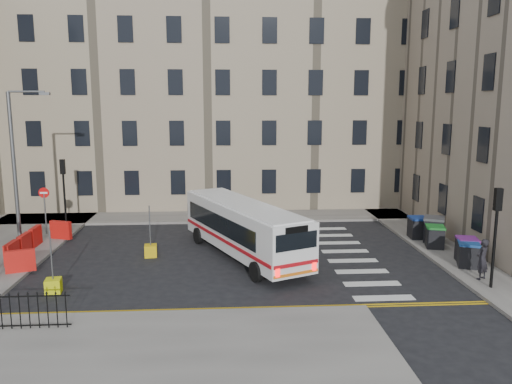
{
  "coord_description": "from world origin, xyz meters",
  "views": [
    {
      "loc": [
        -2.19,
        -24.21,
        7.46
      ],
      "look_at": [
        -0.56,
        1.4,
        3.0
      ],
      "focal_mm": 35.0,
      "sensor_mm": 36.0,
      "label": 1
    }
  ],
  "objects": [
    {
      "name": "terrace_north",
      "position": [
        -7.0,
        15.5,
        8.62
      ],
      "size": [
        38.3,
        10.8,
        17.2
      ],
      "color": "gray",
      "rests_on": "ground"
    },
    {
      "name": "wheelie_bin_c",
      "position": [
        8.71,
        0.32,
        0.73
      ],
      "size": [
        1.15,
        1.25,
        1.15
      ],
      "rotation": [
        0.0,
        0.0,
        -0.27
      ],
      "color": "black",
      "rests_on": "pavement_east"
    },
    {
      "name": "wheelie_bin_b",
      "position": [
        9.19,
        -2.18,
        0.74
      ],
      "size": [
        1.12,
        1.22,
        1.16
      ],
      "rotation": [
        0.0,
        0.0,
        -0.21
      ],
      "color": "black",
      "rests_on": "pavement_east"
    },
    {
      "name": "wheelie_bin_a",
      "position": [
        8.94,
        -2.84,
        0.73
      ],
      "size": [
        1.2,
        1.28,
        1.14
      ],
      "rotation": [
        0.0,
        0.0,
        -0.35
      ],
      "color": "black",
      "rests_on": "pavement_east"
    },
    {
      "name": "bus",
      "position": [
        -1.31,
        -0.21,
        1.54
      ],
      "size": [
        6.04,
        9.86,
        2.67
      ],
      "rotation": [
        0.0,
        0.0,
        0.42
      ],
      "color": "silver",
      "rests_on": "ground"
    },
    {
      "name": "traffic_light_nw",
      "position": [
        -12.0,
        6.5,
        2.87
      ],
      "size": [
        0.28,
        0.22,
        4.1
      ],
      "color": "black",
      "rests_on": "pavement_west"
    },
    {
      "name": "bollard_yellow",
      "position": [
        -5.92,
        0.11,
        0.3
      ],
      "size": [
        0.66,
        0.66,
        0.6
      ],
      "primitive_type": "cube",
      "rotation": [
        0.0,
        0.0,
        0.11
      ],
      "color": "gold",
      "rests_on": "ground"
    },
    {
      "name": "pavement_north",
      "position": [
        -6.0,
        8.6,
        0.07
      ],
      "size": [
        36.0,
        3.2,
        0.15
      ],
      "primitive_type": "cube",
      "color": "slate",
      "rests_on": "ground"
    },
    {
      "name": "pavement_sw",
      "position": [
        -7.0,
        -10.0,
        0.07
      ],
      "size": [
        20.0,
        6.0,
        0.15
      ],
      "primitive_type": "cube",
      "color": "slate",
      "rests_on": "ground"
    },
    {
      "name": "traffic_light_east",
      "position": [
        8.6,
        -5.5,
        2.87
      ],
      "size": [
        0.28,
        0.22,
        4.1
      ],
      "color": "black",
      "rests_on": "pavement_east"
    },
    {
      "name": "streetlamp",
      "position": [
        -13.0,
        2.0,
        4.34
      ],
      "size": [
        0.5,
        0.22,
        8.14
      ],
      "color": "#595B5E",
      "rests_on": "pavement_west"
    },
    {
      "name": "ground",
      "position": [
        0.0,
        0.0,
        0.0
      ],
      "size": [
        120.0,
        120.0,
        0.0
      ],
      "primitive_type": "plane",
      "color": "black",
      "rests_on": "ground"
    },
    {
      "name": "pavement_east",
      "position": [
        9.0,
        4.0,
        0.07
      ],
      "size": [
        2.4,
        26.0,
        0.15
      ],
      "primitive_type": "cube",
      "color": "slate",
      "rests_on": "ground"
    },
    {
      "name": "no_entry_north",
      "position": [
        -12.5,
        4.5,
        2.08
      ],
      "size": [
        0.6,
        0.08,
        3.0
      ],
      "color": "#595B5E",
      "rests_on": "pavement_west"
    },
    {
      "name": "wheelie_bin_e",
      "position": [
        8.55,
        2.24,
        0.75
      ],
      "size": [
        0.99,
        1.12,
        1.18
      ],
      "rotation": [
        0.0,
        0.0,
        -0.06
      ],
      "color": "black",
      "rests_on": "pavement_east"
    },
    {
      "name": "roadworks_barriers",
      "position": [
        -11.84,
        0.5,
        0.65
      ],
      "size": [
        1.66,
        6.26,
        1.0
      ],
      "color": "red",
      "rests_on": "pavement_west"
    },
    {
      "name": "wheelie_bin_d",
      "position": [
        9.14,
        1.49,
        0.83
      ],
      "size": [
        1.47,
        1.55,
        1.34
      ],
      "rotation": [
        0.0,
        0.0,
        -0.44
      ],
      "color": "black",
      "rests_on": "pavement_east"
    },
    {
      "name": "bollard_chevron",
      "position": [
        -9.11,
        -4.64,
        0.3
      ],
      "size": [
        0.68,
        0.68,
        0.6
      ],
      "primitive_type": "cube",
      "rotation": [
        0.0,
        0.0,
        0.14
      ],
      "color": "#C6CD0C",
      "rests_on": "ground"
    },
    {
      "name": "pedestrian",
      "position": [
        8.69,
        -4.54,
        1.03
      ],
      "size": [
        0.77,
        0.7,
        1.77
      ],
      "primitive_type": "imported",
      "rotation": [
        0.0,
        0.0,
        3.7
      ],
      "color": "black",
      "rests_on": "pavement_east"
    }
  ]
}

